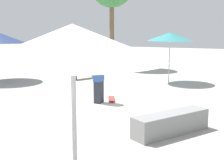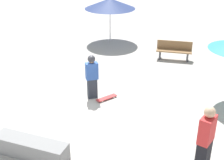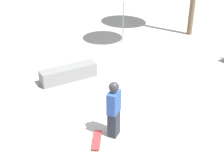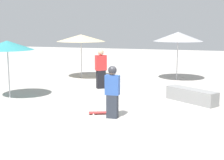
% 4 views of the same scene
% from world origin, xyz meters
% --- Properties ---
extents(ground_plane, '(60.00, 60.00, 0.00)m').
position_xyz_m(ground_plane, '(0.00, 0.00, 0.00)').
color(ground_plane, '#ADA8A0').
extents(skater_main, '(0.44, 0.26, 1.60)m').
position_xyz_m(skater_main, '(-0.67, -0.28, 0.86)').
color(skater_main, '#282D38').
rests_on(skater_main, ground_plane).
extents(skateboard, '(0.81, 0.51, 0.07)m').
position_xyz_m(skateboard, '(-1.13, -0.02, 0.06)').
color(skateboard, red).
rests_on(skateboard, ground_plane).
extents(concrete_ledge, '(1.97, 1.55, 0.50)m').
position_xyz_m(concrete_ledge, '(1.45, 2.56, 0.25)').
color(concrete_ledge, gray).
rests_on(concrete_ledge, ground_plane).
extents(bench_near, '(1.63, 1.10, 0.85)m').
position_xyz_m(bench_near, '(-4.98, -3.09, 0.43)').
color(bench_near, '#47474C').
rests_on(bench_near, ground_plane).
extents(shade_umbrella_navy, '(2.64, 2.64, 2.30)m').
position_xyz_m(shade_umbrella_navy, '(-2.71, -6.38, 2.03)').
color(shade_umbrella_navy, '#B7B7BC').
rests_on(shade_umbrella_navy, ground_plane).
extents(bystander_watching, '(0.54, 0.52, 1.77)m').
position_xyz_m(bystander_watching, '(-2.67, 4.02, 0.89)').
color(bystander_watching, black).
rests_on(bystander_watching, ground_plane).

